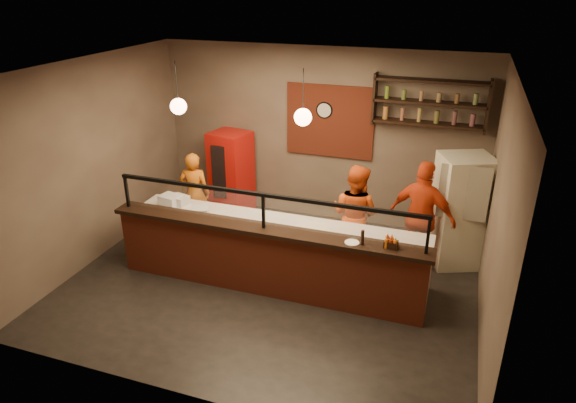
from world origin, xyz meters
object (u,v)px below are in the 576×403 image
at_px(wall_clock, 325,110).
at_px(cook_mid, 355,214).
at_px(cook_left, 195,193).
at_px(cook_right, 422,217).
at_px(pizza_dough, 312,229).
at_px(red_cooler, 231,173).
at_px(pepper_mill, 362,238).
at_px(condiment_caddy, 391,244).
at_px(fridge, 460,211).

xyz_separation_m(wall_clock, cook_mid, (0.92, -1.42, -1.27)).
bearing_deg(wall_clock, cook_left, -146.25).
xyz_separation_m(cook_right, pizza_dough, (-1.48, -0.98, 0.01)).
xyz_separation_m(red_cooler, pepper_mill, (3.04, -2.49, 0.36)).
bearing_deg(pizza_dough, pepper_mill, -30.51).
xyz_separation_m(red_cooler, condiment_caddy, (3.41, -2.44, 0.30)).
xyz_separation_m(cook_mid, condiment_caddy, (0.75, -1.33, 0.28)).
relative_size(red_cooler, pizza_dough, 3.06).
distance_m(fridge, pizza_dough, 2.45).
distance_m(cook_mid, pepper_mill, 1.47).
bearing_deg(fridge, cook_left, 162.42).
relative_size(cook_left, fridge, 0.83).
bearing_deg(cook_left, wall_clock, -157.85).
height_order(cook_mid, cook_right, cook_right).
relative_size(cook_right, pizza_dough, 3.41).
xyz_separation_m(cook_mid, pizza_dough, (-0.46, -0.88, 0.08)).
bearing_deg(pizza_dough, red_cooler, 137.87).
bearing_deg(cook_left, fridge, 173.32).
xyz_separation_m(red_cooler, pizza_dough, (2.21, -2.00, 0.10)).
relative_size(red_cooler, condiment_caddy, 9.62).
bearing_deg(cook_right, pizza_dough, 50.08).
distance_m(cook_right, red_cooler, 3.83).
distance_m(cook_right, pepper_mill, 1.63).
distance_m(wall_clock, pizza_dough, 2.64).
distance_m(fridge, condiment_caddy, 2.00).
relative_size(fridge, pepper_mill, 8.77).
height_order(cook_mid, fridge, fridge).
bearing_deg(fridge, condiment_caddy, -137.14).
xyz_separation_m(wall_clock, pizza_dough, (0.47, -2.31, -1.19)).
height_order(cook_left, cook_right, cook_right).
height_order(cook_right, fridge, fridge).
relative_size(cook_mid, red_cooler, 1.03).
height_order(fridge, condiment_caddy, fridge).
bearing_deg(fridge, red_cooler, 149.03).
relative_size(cook_right, condiment_caddy, 10.71).
xyz_separation_m(cook_right, condiment_caddy, (-0.28, -1.42, 0.21)).
distance_m(cook_left, cook_right, 3.94).
bearing_deg(condiment_caddy, red_cooler, 144.43).
height_order(cook_left, pizza_dough, cook_left).
bearing_deg(cook_left, red_cooler, -115.19).
bearing_deg(cook_right, cook_mid, 21.98).
height_order(red_cooler, pizza_dough, red_cooler).
height_order(pizza_dough, pepper_mill, pepper_mill).
bearing_deg(red_cooler, condiment_caddy, -23.13).
distance_m(cook_right, fridge, 0.67).
distance_m(cook_mid, fridge, 1.65).
relative_size(wall_clock, pizza_dough, 0.57).
bearing_deg(condiment_caddy, pizza_dough, 159.82).
relative_size(cook_left, cook_mid, 0.91).
height_order(cook_left, red_cooler, red_cooler).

